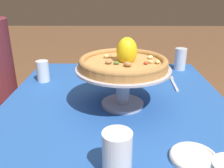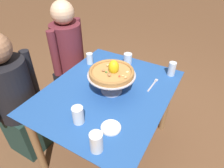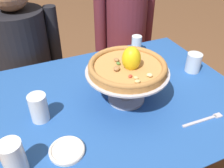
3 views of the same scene
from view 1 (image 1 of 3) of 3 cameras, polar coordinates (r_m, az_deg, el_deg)
name	(u,v)px [view 1 (image 1 of 3)]	position (r m, az deg, el deg)	size (l,w,h in m)	color
dining_table	(116,129)	(1.02, 0.92, -10.67)	(1.15, 0.93, 0.72)	olive
pizza_stand	(123,80)	(0.94, 2.60, 1.03)	(0.36, 0.36, 0.16)	#B7B7C1
pizza	(124,62)	(0.91, 2.77, 5.30)	(0.34, 0.34, 0.11)	#BC8447
water_glass_front_right	(180,60)	(1.44, 15.77, 5.35)	(0.06, 0.06, 0.12)	silver
water_glass_back_right	(43,73)	(1.26, -15.94, 2.61)	(0.06, 0.06, 0.11)	silver
water_glass_side_right	(107,63)	(1.37, -1.20, 5.08)	(0.08, 0.08, 0.10)	silver
water_glass_side_left	(119,156)	(0.62, 1.59, -16.62)	(0.08, 0.08, 0.12)	white
side_plate	(194,157)	(0.73, 18.69, -16.03)	(0.13, 0.13, 0.02)	silver
dinner_fork	(173,83)	(1.23, 14.23, 0.33)	(0.19, 0.03, 0.01)	#B7B7C1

